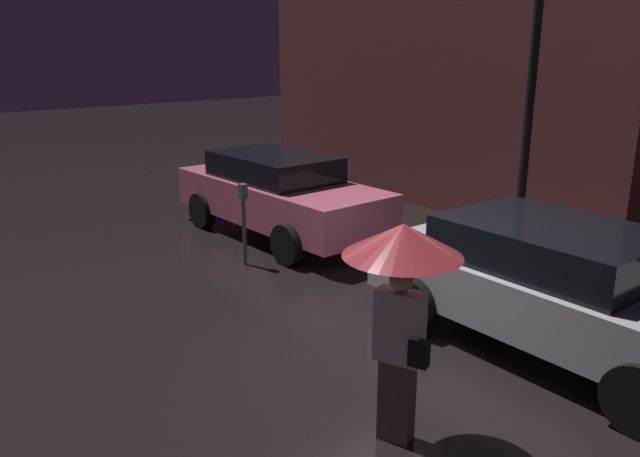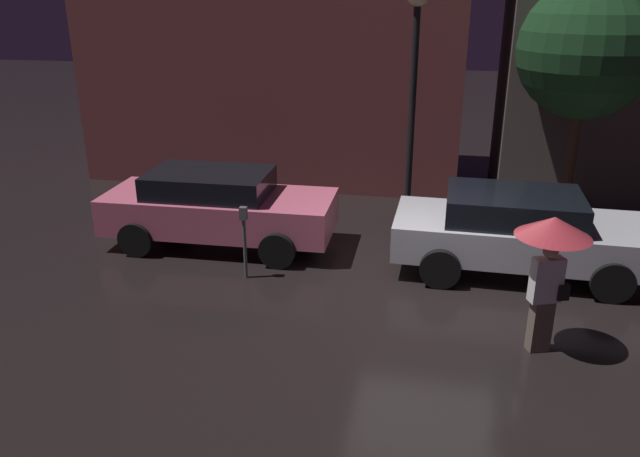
{
  "view_description": "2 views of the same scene",
  "coord_description": "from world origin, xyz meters",
  "views": [
    {
      "loc": [
        4.69,
        -4.77,
        3.3
      ],
      "look_at": [
        -1.44,
        0.24,
        0.96
      ],
      "focal_mm": 35.0,
      "sensor_mm": 36.0,
      "label": 1
    },
    {
      "loc": [
        -0.05,
        -9.14,
        4.67
      ],
      "look_at": [
        -1.79,
        -0.23,
        1.15
      ],
      "focal_mm": 35.0,
      "sensor_mm": 36.0,
      "label": 2
    }
  ],
  "objects": [
    {
      "name": "pedestrian_with_umbrella",
      "position": [
        1.47,
        -1.28,
        1.53
      ],
      "size": [
        0.97,
        0.97,
        1.95
      ],
      "rotation": [
        0.0,
        0.0,
        0.35
      ],
      "color": "#66564C",
      "rests_on": "ground"
    },
    {
      "name": "parking_meter",
      "position": [
        -3.16,
        0.14,
        0.79
      ],
      "size": [
        0.12,
        0.1,
        1.28
      ],
      "color": "#4C5154",
      "rests_on": "ground"
    },
    {
      "name": "parked_car_pink",
      "position": [
        -4.11,
        1.48,
        0.77
      ],
      "size": [
        4.36,
        1.88,
        1.45
      ],
      "rotation": [
        0.0,
        0.0,
        0.02
      ],
      "color": "#DB6684",
      "rests_on": "ground"
    },
    {
      "name": "parked_car_silver",
      "position": [
        1.39,
        1.3,
        0.76
      ],
      "size": [
        4.33,
        2.01,
        1.43
      ],
      "rotation": [
        0.0,
        0.0,
        -0.02
      ],
      "color": "#B7B7BF",
      "rests_on": "ground"
    },
    {
      "name": "street_tree",
      "position": [
        2.65,
        4.15,
        3.53
      ],
      "size": [
        2.69,
        2.69,
        4.89
      ],
      "color": "#473323",
      "rests_on": "ground"
    },
    {
      "name": "ground_plane",
      "position": [
        0.0,
        0.0,
        0.0
      ],
      "size": [
        60.0,
        60.0,
        0.0
      ],
      "primitive_type": "plane",
      "color": "black"
    },
    {
      "name": "street_lamp_near",
      "position": [
        -0.64,
        3.63,
        3.48
      ],
      "size": [
        0.47,
        0.47,
        4.79
      ],
      "color": "black",
      "rests_on": "ground"
    }
  ]
}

